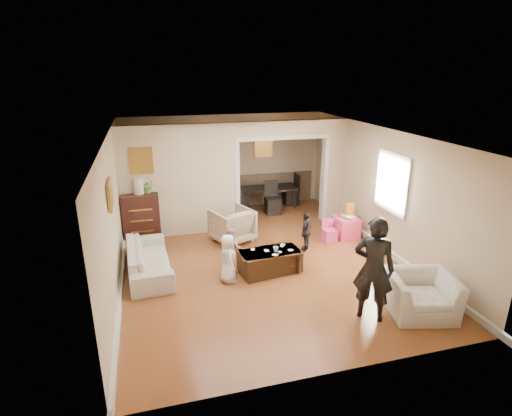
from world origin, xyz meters
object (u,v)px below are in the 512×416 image
object	(u,v)px
dresser	(142,217)
child_toddler	(306,231)
armchair_back	(232,225)
coffee_cup	(276,249)
cyan_cup	(344,217)
table_lamp	(138,186)
play_table	(346,227)
adult_person	(374,269)
coffee_table	(270,261)
armchair_front	(421,295)
child_kneel_b	(231,249)
child_kneel_a	(228,258)
sofa	(149,259)
dining_table	(266,196)

from	to	relation	value
dresser	child_toddler	world-z (taller)	dresser
armchair_back	coffee_cup	size ratio (longest dim) A/B	8.19
cyan_cup	coffee_cup	bearing A→B (deg)	-150.13
cyan_cup	child_toddler	bearing A→B (deg)	-161.49
dresser	table_lamp	world-z (taller)	table_lamp
play_table	child_toddler	size ratio (longest dim) A/B	0.59
armchair_back	adult_person	size ratio (longest dim) A/B	0.50
coffee_table	adult_person	bearing A→B (deg)	-60.24
table_lamp	armchair_front	bearing A→B (deg)	-44.80
armchair_back	child_kneel_b	world-z (taller)	child_kneel_b
dresser	child_kneel_a	distance (m)	2.84
coffee_table	child_kneel_b	bearing A→B (deg)	156.80
cyan_cup	armchair_back	bearing A→B (deg)	167.44
dresser	child_kneel_b	distance (m)	2.57
armchair_back	play_table	size ratio (longest dim) A/B	1.63
child_kneel_b	table_lamp	bearing A→B (deg)	11.10
sofa	child_kneel_b	xyz separation A→B (m)	(1.56, -0.28, 0.15)
dining_table	table_lamp	bearing A→B (deg)	-151.50
armchair_front	play_table	bearing A→B (deg)	98.22
coffee_cup	play_table	xyz separation A→B (m)	(2.11, 1.21, -0.23)
armchair_front	armchair_back	bearing A→B (deg)	135.83
child_toddler	coffee_cup	bearing A→B (deg)	-9.12
child_toddler	adult_person	bearing A→B (deg)	41.36
coffee_cup	table_lamp	bearing A→B (deg)	136.84
coffee_table	child_kneel_a	distance (m)	0.90
coffee_table	dining_table	bearing A→B (deg)	74.42
dresser	table_lamp	xyz separation A→B (m)	(0.00, 0.00, 0.74)
adult_person	child_toddler	distance (m)	2.67
armchair_back	coffee_table	xyz separation A→B (m)	(0.39, -1.66, -0.17)
dining_table	child_kneel_a	bearing A→B (deg)	-111.79
armchair_back	child_toddler	xyz separation A→B (m)	(1.44, -0.91, 0.05)
armchair_back	child_toddler	distance (m)	1.70
cyan_cup	child_kneel_b	size ratio (longest dim) A/B	0.09
dresser	table_lamp	size ratio (longest dim) A/B	3.09
coffee_table	cyan_cup	bearing A→B (deg)	27.63
table_lamp	child_toddler	xyz separation A→B (m)	(3.41, -1.51, -0.85)
armchair_back	child_toddler	size ratio (longest dim) A/B	0.96
sofa	armchair_back	bearing A→B (deg)	-62.93
sofa	child_kneel_b	size ratio (longest dim) A/B	2.25
dresser	child_kneel_a	size ratio (longest dim) A/B	1.20
coffee_cup	child_kneel_b	bearing A→B (deg)	156.37
dining_table	coffee_cup	bearing A→B (deg)	-100.05
child_kneel_a	child_toddler	xyz separation A→B (m)	(1.90, 0.90, -0.02)
table_lamp	child_kneel_b	bearing A→B (deg)	-49.68
sofa	dining_table	world-z (taller)	dining_table
coffee_cup	child_toddler	world-z (taller)	child_toddler
child_kneel_a	play_table	bearing A→B (deg)	-66.13
armchair_front	adult_person	size ratio (longest dim) A/B	0.60
sofa	dresser	xyz separation A→B (m)	(-0.10, 1.67, 0.27)
dresser	dining_table	world-z (taller)	dresser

